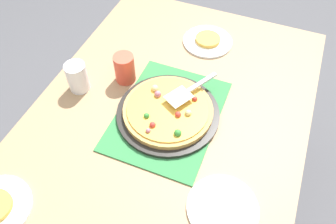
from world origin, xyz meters
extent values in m
plane|color=#4C4C51|center=(0.00, 0.00, 0.00)|extent=(8.00, 8.00, 0.00)
cube|color=#9E7A56|center=(0.00, 0.00, 0.73)|extent=(1.40, 1.00, 0.03)
cube|color=#9E7A56|center=(0.64, -0.44, 0.36)|extent=(0.07, 0.07, 0.72)
cube|color=#9E7A56|center=(0.64, 0.44, 0.36)|extent=(0.07, 0.07, 0.72)
cube|color=#2D753D|center=(0.00, 0.00, 0.75)|extent=(0.48, 0.36, 0.01)
cylinder|color=black|center=(0.00, 0.00, 0.76)|extent=(0.38, 0.38, 0.01)
cylinder|color=tan|center=(0.00, 0.00, 0.78)|extent=(0.33, 0.33, 0.02)
cylinder|color=gold|center=(0.00, 0.00, 0.79)|extent=(0.30, 0.30, 0.01)
sphere|color=#E5CC7F|center=(0.00, -0.08, 0.80)|extent=(0.02, 0.02, 0.02)
sphere|color=#338433|center=(-0.07, 0.05, 0.80)|extent=(0.02, 0.02, 0.02)
sphere|color=red|center=(-0.02, -0.05, 0.80)|extent=(0.02, 0.02, 0.02)
sphere|color=red|center=(0.07, -0.08, 0.80)|extent=(0.02, 0.02, 0.02)
sphere|color=#B76675|center=(-0.12, 0.02, 0.80)|extent=(0.02, 0.02, 0.02)
sphere|color=#E5CC7F|center=(0.03, -0.03, 0.80)|extent=(0.02, 0.02, 0.02)
sphere|color=#B76675|center=(0.04, 0.06, 0.80)|extent=(0.03, 0.03, 0.03)
sphere|color=#E5CC7F|center=(0.06, 0.08, 0.80)|extent=(0.03, 0.03, 0.03)
sphere|color=red|center=(-0.09, 0.02, 0.80)|extent=(0.02, 0.02, 0.02)
sphere|color=#338433|center=(-0.10, -0.07, 0.80)|extent=(0.03, 0.03, 0.03)
cylinder|color=white|center=(0.45, -0.01, 0.76)|extent=(0.22, 0.22, 0.01)
cylinder|color=white|center=(-0.27, -0.29, 0.76)|extent=(0.22, 0.22, 0.01)
cylinder|color=gold|center=(0.45, -0.01, 0.77)|extent=(0.11, 0.11, 0.02)
cylinder|color=#E04C38|center=(0.11, 0.23, 0.81)|extent=(0.08, 0.08, 0.12)
cylinder|color=white|center=(0.00, 0.38, 0.81)|extent=(0.08, 0.08, 0.12)
cube|color=silver|center=(0.04, -0.02, 0.82)|extent=(0.11, 0.10, 0.00)
cube|color=#B2B2B7|center=(0.14, -0.08, 0.82)|extent=(0.13, 0.08, 0.01)
camera|label=1|loc=(-0.71, -0.28, 1.74)|focal=35.79mm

